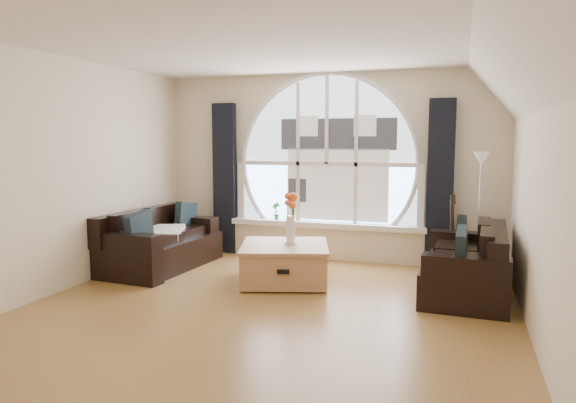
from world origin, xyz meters
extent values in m
cube|color=brown|center=(0.00, 0.00, 0.00)|extent=(5.00, 5.50, 0.01)
cube|color=silver|center=(0.00, 0.00, 2.70)|extent=(5.00, 5.50, 0.01)
cube|color=beige|center=(0.00, 2.75, 1.35)|extent=(5.00, 0.01, 2.70)
cube|color=beige|center=(0.00, -2.75, 1.35)|extent=(5.00, 0.01, 2.70)
cube|color=beige|center=(-2.50, 0.00, 1.35)|extent=(0.01, 5.50, 2.70)
cube|color=beige|center=(2.50, 0.00, 1.35)|extent=(0.01, 5.50, 2.70)
cube|color=silver|center=(2.20, 0.00, 2.35)|extent=(0.92, 5.50, 0.72)
cube|color=silver|center=(0.00, 2.72, 1.62)|extent=(2.60, 0.06, 2.15)
cube|color=white|center=(0.00, 2.65, 0.51)|extent=(2.90, 0.22, 0.08)
cube|color=white|center=(0.00, 2.69, 1.62)|extent=(2.76, 0.08, 2.15)
cube|color=silver|center=(0.15, 2.71, 1.50)|extent=(1.70, 0.02, 1.50)
cube|color=black|center=(-1.60, 2.63, 1.15)|extent=(0.35, 0.12, 2.30)
cube|color=black|center=(1.60, 2.63, 1.15)|extent=(0.35, 0.12, 2.30)
cube|color=black|center=(-1.99, 1.42, 0.40)|extent=(1.01, 1.83, 0.79)
cube|color=black|center=(1.94, 1.44, 0.40)|extent=(0.94, 1.75, 0.76)
cube|color=#AD7D57|center=(-0.16, 1.26, 0.26)|extent=(1.31, 1.31, 0.51)
cube|color=silver|center=(-1.97, 1.39, 0.50)|extent=(0.70, 0.70, 0.10)
cube|color=white|center=(-0.10, 1.32, 0.86)|extent=(0.24, 0.24, 0.70)
cube|color=#B2B2B2|center=(2.09, 2.16, 0.80)|extent=(0.24, 0.24, 1.60)
cube|color=brown|center=(1.78, 2.29, 0.53)|extent=(0.41, 0.33, 1.06)
imported|color=#1E6023|center=(-0.77, 2.65, 0.68)|extent=(0.17, 0.14, 0.27)
camera|label=1|loc=(1.86, -4.73, 1.75)|focal=32.74mm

